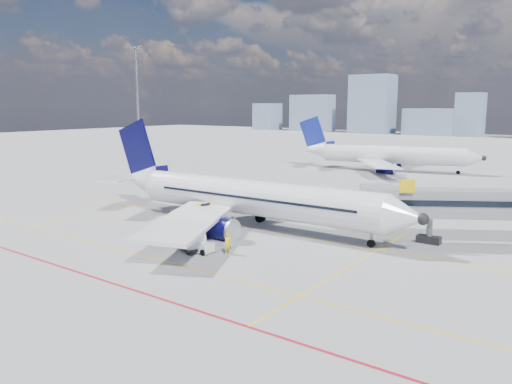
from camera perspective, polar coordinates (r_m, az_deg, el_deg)
ground at (r=47.79m, az=-5.74°, el=-5.95°), size 420.00×420.00×0.00m
apron_markings at (r=45.47m, az=-9.59°, el=-6.86°), size 90.00×35.12×0.01m
floodlight_mast_nw at (r=113.38m, az=-13.37°, el=9.92°), size 3.20×0.61×25.45m
main_aircraft at (r=54.05m, az=-1.65°, el=-0.54°), size 39.44×34.37×11.49m
second_aircraft at (r=103.35m, az=14.49°, el=4.15°), size 36.28×31.26×10.81m
baggage_tug at (r=45.10m, az=-6.43°, el=-5.94°), size 2.31×1.45×1.56m
cargo_dolly at (r=46.04m, az=-7.80°, el=-5.03°), size 4.45×3.10×2.24m
belt_loader at (r=57.18m, az=-7.96°, el=-2.62°), size 6.85×3.20×2.76m
ramp_worker at (r=44.37m, az=-3.22°, el=-5.91°), size 0.70×0.81×1.86m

